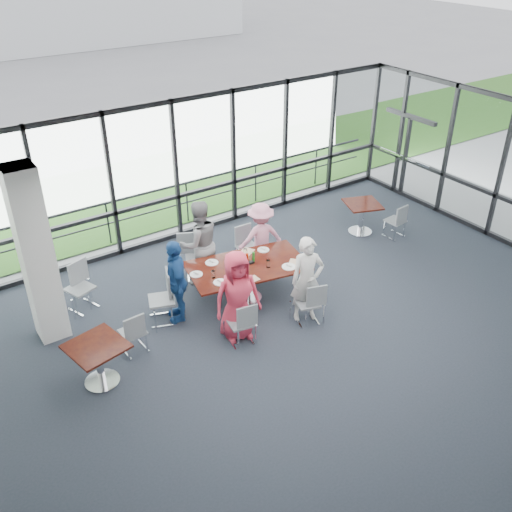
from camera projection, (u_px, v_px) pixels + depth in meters
floor at (316, 350)px, 9.83m from camera, size 12.00×10.00×0.02m
ceiling at (328, 178)px, 8.20m from camera, size 12.00×10.00×0.04m
curtain_wall_back at (176, 171)px, 12.57m from camera, size 12.00×0.10×3.20m
exit_door at (405, 157)px, 14.86m from camera, size 0.12×1.60×2.10m
structural_column at (37, 257)px, 9.41m from camera, size 0.50×0.50×3.20m
apron at (103, 169)px, 16.96m from camera, size 80.00×70.00×0.02m
grass_strip at (129, 191)px, 15.52m from camera, size 80.00×5.00×0.01m
guard_rail at (168, 207)px, 13.56m from camera, size 12.00×0.06×0.06m
main_table at (247, 270)px, 10.85m from camera, size 2.43×1.64×0.75m
side_table_left at (97, 352)px, 8.83m from camera, size 0.97×0.97×0.75m
side_table_right at (362, 209)px, 13.20m from camera, size 0.98×0.98×0.75m
diner_near_left at (237, 296)px, 9.75m from camera, size 0.91×0.68×1.69m
diner_near_right at (307, 280)px, 10.22m from camera, size 0.72×0.63×1.66m
diner_far_left at (199, 243)px, 11.22m from camera, size 0.92×0.62×1.79m
diner_far_right at (261, 237)px, 11.73m from camera, size 1.06×0.69×1.51m
diner_end at (176, 280)px, 10.24m from camera, size 0.79×1.06×1.62m
chair_main_nl at (240, 323)px, 9.82m from camera, size 0.46×0.46×0.82m
chair_main_nr at (308, 303)px, 10.33m from camera, size 0.50×0.50×0.81m
chair_main_fl at (197, 257)px, 11.62m from camera, size 0.61×0.61×0.94m
chair_main_fr at (248, 247)px, 12.04m from camera, size 0.42×0.42×0.85m
chair_main_end at (161, 300)px, 10.31m from camera, size 0.58×0.58×0.93m
chair_spare_la at (133, 332)px, 9.61m from camera, size 0.41×0.41×0.80m
chair_spare_lb at (80, 288)px, 10.65m from camera, size 0.57×0.57×0.91m
chair_spare_r at (395, 221)px, 13.13m from camera, size 0.43×0.43×0.81m
plate_nl at (220, 282)px, 10.27m from camera, size 0.25×0.25×0.01m
plate_nr at (289, 267)px, 10.73m from camera, size 0.27×0.27×0.01m
plate_fl at (212, 263)px, 10.86m from camera, size 0.25×0.25×0.01m
plate_fr at (263, 250)px, 11.28m from camera, size 0.24×0.24×0.01m
plate_end at (196, 274)px, 10.50m from camera, size 0.24×0.24×0.01m
tumbler_a at (242, 272)px, 10.47m from camera, size 0.07×0.07×0.14m
tumbler_b at (268, 264)px, 10.70m from camera, size 0.07×0.07×0.15m
tumbler_c at (245, 252)px, 11.06m from camera, size 0.08×0.08×0.15m
tumbler_d at (213, 274)px, 10.39m from camera, size 0.07×0.07×0.14m
menu_a at (251, 279)px, 10.37m from camera, size 0.28×0.20×0.00m
menu_b at (298, 262)px, 10.88m from camera, size 0.38×0.39×0.00m
menu_c at (246, 252)px, 11.22m from camera, size 0.40×0.36×0.00m
condiment_caddy at (251, 262)px, 10.85m from camera, size 0.10×0.07×0.04m
ketchup_bottle at (247, 258)px, 10.86m from camera, size 0.06×0.06×0.18m
green_bottle at (253, 257)px, 10.87m from camera, size 0.05×0.05×0.20m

